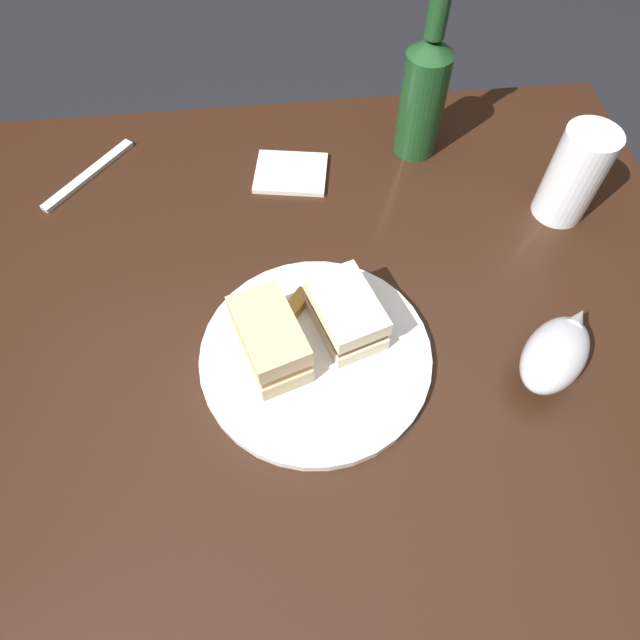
{
  "coord_description": "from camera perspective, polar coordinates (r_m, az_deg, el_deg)",
  "views": [
    {
      "loc": [
        0.05,
        0.4,
        1.38
      ],
      "look_at": [
        0.01,
        0.04,
        0.8
      ],
      "focal_mm": 30.78,
      "sensor_mm": 36.0,
      "label": 1
    }
  ],
  "objects": [
    {
      "name": "napkin",
      "position": [
        0.89,
        -3.05,
        15.03
      ],
      "size": [
        0.12,
        0.11,
        0.01
      ],
      "primitive_type": "cube",
      "rotation": [
        0.0,
        0.0,
        -0.18
      ],
      "color": "silver",
      "rests_on": "dining_table"
    },
    {
      "name": "plate",
      "position": [
        0.68,
        -0.45,
        -3.72
      ],
      "size": [
        0.29,
        0.29,
        0.01
      ],
      "primitive_type": "cylinder",
      "color": "white",
      "rests_on": "dining_table"
    },
    {
      "name": "fork",
      "position": [
        0.95,
        -22.9,
        13.77
      ],
      "size": [
        0.13,
        0.15,
        0.01
      ],
      "primitive_type": "cube",
      "rotation": [
        0.0,
        0.0,
        4.02
      ],
      "color": "silver",
      "rests_on": "dining_table"
    },
    {
      "name": "sandwich_half_right",
      "position": [
        0.65,
        -5.21,
        -2.07
      ],
      "size": [
        0.09,
        0.12,
        0.07
      ],
      "color": "#CCB284",
      "rests_on": "plate"
    },
    {
      "name": "cider_bottle",
      "position": [
        0.88,
        10.73,
        22.24
      ],
      "size": [
        0.07,
        0.07,
        0.26
      ],
      "color": "#19421E",
      "rests_on": "dining_table"
    },
    {
      "name": "potato_wedge_back",
      "position": [
        0.7,
        -2.61,
        1.42
      ],
      "size": [
        0.05,
        0.05,
        0.02
      ],
      "primitive_type": "cube",
      "rotation": [
        0.0,
        0.0,
        0.91
      ],
      "color": "gold",
      "rests_on": "plate"
    },
    {
      "name": "sandwich_half_left",
      "position": [
        0.67,
        2.69,
        0.65
      ],
      "size": [
        0.1,
        0.12,
        0.06
      ],
      "color": "beige",
      "rests_on": "plate"
    },
    {
      "name": "gravy_boat",
      "position": [
        0.7,
        23.27,
        -3.25
      ],
      "size": [
        0.13,
        0.13,
        0.07
      ],
      "color": "#B7B7BC",
      "rests_on": "dining_table"
    },
    {
      "name": "dining_table",
      "position": [
        1.07,
        0.29,
        -10.22
      ],
      "size": [
        1.06,
        0.87,
        0.77
      ],
      "primitive_type": "cube",
      "color": "black",
      "rests_on": "ground"
    },
    {
      "name": "potato_wedge_front",
      "position": [
        0.7,
        -5.26,
        1.16
      ],
      "size": [
        0.06,
        0.05,
        0.02
      ],
      "primitive_type": "cube",
      "rotation": [
        0.0,
        0.0,
        2.58
      ],
      "color": "#AD702D",
      "rests_on": "plate"
    },
    {
      "name": "potato_wedge_middle",
      "position": [
        0.68,
        -4.78,
        -1.75
      ],
      "size": [
        0.04,
        0.04,
        0.02
      ],
      "primitive_type": "cube",
      "rotation": [
        0.0,
        0.0,
        5.74
      ],
      "color": "gold",
      "rests_on": "plate"
    },
    {
      "name": "ground_plane",
      "position": [
        1.43,
        0.22,
        -16.01
      ],
      "size": [
        6.0,
        6.0,
        0.0
      ],
      "primitive_type": "plane",
      "color": "black"
    },
    {
      "name": "pint_glass",
      "position": [
        0.87,
        24.7,
        13.06
      ],
      "size": [
        0.07,
        0.07,
        0.14
      ],
      "color": "white",
      "rests_on": "dining_table"
    }
  ]
}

